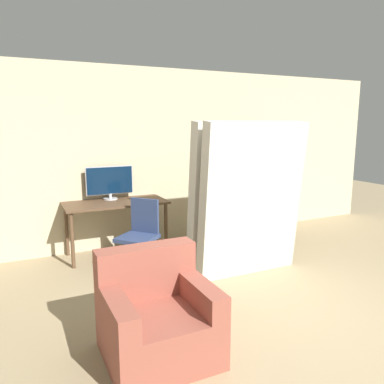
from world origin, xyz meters
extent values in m
plane|color=#9E8966|center=(0.00, 0.00, 0.00)|extent=(16.00, 16.00, 0.00)
cube|color=#C6B793|center=(0.00, 3.26, 1.35)|extent=(8.00, 0.06, 2.70)
cube|color=brown|center=(-1.07, 2.89, 0.76)|extent=(1.42, 0.67, 0.03)
cylinder|color=brown|center=(-1.72, 2.62, 0.37)|extent=(0.05, 0.05, 0.75)
cylinder|color=brown|center=(-0.41, 2.62, 0.37)|extent=(0.05, 0.05, 0.75)
cylinder|color=brown|center=(-1.72, 3.17, 0.37)|extent=(0.05, 0.05, 0.75)
cylinder|color=brown|center=(-0.41, 3.17, 0.37)|extent=(0.05, 0.05, 0.75)
cylinder|color=#B7B7BC|center=(-1.09, 3.10, 0.79)|extent=(0.20, 0.20, 0.02)
cylinder|color=#B7B7BC|center=(-1.09, 3.10, 0.83)|extent=(0.04, 0.04, 0.07)
cube|color=#B7B7BC|center=(-1.09, 3.11, 1.06)|extent=(0.68, 0.02, 0.41)
cube|color=#0A1E38|center=(-1.09, 3.10, 1.06)|extent=(0.66, 0.03, 0.39)
cylinder|color=#4C4C51|center=(-0.99, 2.16, 0.01)|extent=(0.52, 0.52, 0.03)
cylinder|color=#4C4C51|center=(-0.99, 2.16, 0.22)|extent=(0.05, 0.05, 0.38)
cube|color=navy|center=(-0.99, 2.16, 0.44)|extent=(0.62, 0.62, 0.05)
cube|color=navy|center=(-0.84, 2.29, 0.69)|extent=(0.29, 0.33, 0.45)
cube|color=brown|center=(0.91, 3.08, 0.88)|extent=(0.02, 0.30, 1.76)
cube|color=brown|center=(1.73, 3.08, 0.88)|extent=(0.02, 0.30, 1.76)
cube|color=brown|center=(1.32, 3.22, 0.88)|extent=(0.84, 0.02, 1.76)
cube|color=brown|center=(1.32, 3.08, 0.01)|extent=(0.80, 0.27, 0.02)
cube|color=brown|center=(1.32, 3.08, 0.36)|extent=(0.80, 0.27, 0.02)
cube|color=brown|center=(1.32, 3.08, 0.71)|extent=(0.80, 0.27, 0.02)
cube|color=brown|center=(1.32, 3.08, 1.06)|extent=(0.80, 0.27, 0.02)
cube|color=brown|center=(1.32, 3.08, 1.41)|extent=(0.80, 0.27, 0.02)
cube|color=brown|center=(1.32, 3.08, 1.75)|extent=(0.80, 0.27, 0.02)
cube|color=gold|center=(0.94, 3.04, 0.16)|extent=(0.02, 0.19, 0.28)
cube|color=red|center=(0.97, 3.07, 0.13)|extent=(0.03, 0.15, 0.23)
cube|color=teal|center=(1.01, 3.09, 0.14)|extent=(0.04, 0.22, 0.25)
cube|color=teal|center=(1.05, 3.07, 0.12)|extent=(0.02, 0.16, 0.21)
cube|color=brown|center=(1.08, 3.06, 0.14)|extent=(0.02, 0.18, 0.25)
cube|color=#287A38|center=(1.11, 3.08, 0.16)|extent=(0.03, 0.16, 0.28)
cube|color=brown|center=(0.94, 3.03, 0.47)|extent=(0.02, 0.16, 0.21)
cube|color=gold|center=(0.97, 3.12, 0.49)|extent=(0.03, 0.17, 0.24)
cube|color=#232328|center=(1.01, 3.04, 0.49)|extent=(0.02, 0.19, 0.25)
cube|color=#1E4C9E|center=(1.04, 3.10, 0.49)|extent=(0.02, 0.19, 0.24)
cube|color=#287A38|center=(1.06, 3.07, 0.49)|extent=(0.02, 0.22, 0.24)
cube|color=#7A2D84|center=(0.94, 3.10, 0.86)|extent=(0.02, 0.17, 0.28)
cube|color=#287A38|center=(0.97, 3.10, 0.87)|extent=(0.03, 0.21, 0.30)
cube|color=red|center=(1.01, 3.05, 0.83)|extent=(0.03, 0.21, 0.22)
cube|color=brown|center=(1.05, 3.06, 0.82)|extent=(0.03, 0.21, 0.22)
cube|color=red|center=(1.08, 3.10, 0.82)|extent=(0.02, 0.19, 0.21)
cube|color=gold|center=(1.11, 3.09, 0.83)|extent=(0.03, 0.22, 0.24)
cube|color=teal|center=(1.14, 3.02, 0.82)|extent=(0.02, 0.15, 0.21)
cube|color=#7A2D84|center=(1.17, 3.06, 0.87)|extent=(0.03, 0.20, 0.30)
cube|color=#287A38|center=(1.21, 3.07, 0.85)|extent=(0.03, 0.18, 0.28)
cube|color=brown|center=(0.95, 3.10, 1.17)|extent=(0.03, 0.15, 0.20)
cube|color=#287A38|center=(0.98, 3.09, 1.20)|extent=(0.03, 0.21, 0.27)
cube|color=brown|center=(1.02, 3.09, 1.19)|extent=(0.03, 0.21, 0.24)
cube|color=silver|center=(1.05, 3.04, 1.20)|extent=(0.02, 0.17, 0.28)
cube|color=gold|center=(1.08, 3.05, 1.18)|extent=(0.02, 0.18, 0.23)
cube|color=red|center=(1.12, 3.08, 1.17)|extent=(0.04, 0.17, 0.20)
cube|color=teal|center=(1.16, 3.03, 1.21)|extent=(0.02, 0.15, 0.28)
cube|color=brown|center=(1.18, 3.10, 1.18)|extent=(0.02, 0.15, 0.22)
cube|color=orange|center=(0.95, 3.07, 1.52)|extent=(0.03, 0.18, 0.21)
cube|color=silver|center=(0.98, 3.09, 1.53)|extent=(0.02, 0.15, 0.23)
cube|color=brown|center=(1.01, 3.07, 1.51)|extent=(0.03, 0.17, 0.20)
cube|color=brown|center=(1.05, 3.09, 1.52)|extent=(0.02, 0.22, 0.20)
cube|color=red|center=(1.08, 3.08, 1.54)|extent=(0.03, 0.18, 0.24)
cube|color=#287A38|center=(1.12, 3.07, 1.53)|extent=(0.02, 0.16, 0.23)
cube|color=beige|center=(0.26, 1.47, 0.95)|extent=(1.35, 0.37, 1.90)
cube|color=beige|center=(0.94, 1.47, 0.95)|extent=(0.01, 0.37, 1.86)
cube|color=beige|center=(0.26, 1.77, 0.95)|extent=(1.35, 0.37, 1.90)
cube|color=beige|center=(0.94, 1.77, 0.95)|extent=(0.01, 0.37, 1.86)
cube|color=#934C3D|center=(-1.38, 0.35, 0.20)|extent=(0.85, 0.80, 0.40)
cube|color=#934C3D|center=(-1.38, 0.65, 0.62)|extent=(0.85, 0.20, 0.45)
cube|color=#934C3D|center=(-1.72, 0.35, 0.50)|extent=(0.16, 0.80, 0.20)
cube|color=#934C3D|center=(-1.03, 0.35, 0.50)|extent=(0.16, 0.80, 0.20)
camera|label=1|loc=(-2.33, -2.25, 1.86)|focal=35.00mm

